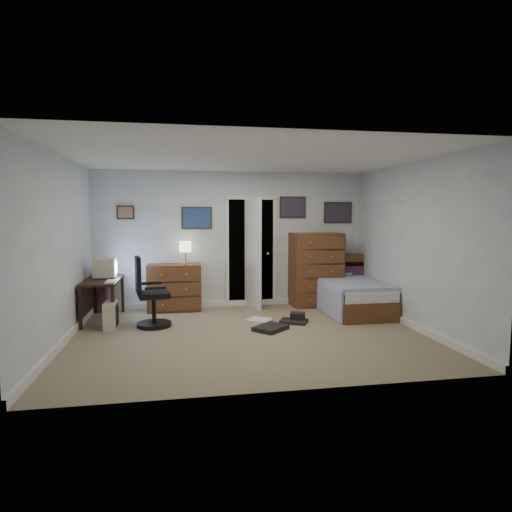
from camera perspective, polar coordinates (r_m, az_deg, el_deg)
The scene contains 15 objects.
floor at distance 6.22m, azimuth -0.92°, elevation -10.53°, with size 5.00×4.00×0.02m, color gray.
computer_desk at distance 7.37m, azimuth -20.38°, elevation -4.13°, with size 0.54×1.17×0.67m.
crt_monitor at distance 7.45m, azimuth -19.48°, elevation -1.50°, with size 0.35×0.32×0.32m.
keyboard at distance 6.96m, azimuth -18.83°, elevation -3.25°, with size 0.13×0.36×0.02m, color beige.
pc_tower at distance 6.85m, azimuth -18.78°, elevation -7.49°, with size 0.19×0.38×0.40m.
office_chair at distance 6.73m, azimuth -14.00°, elevation -5.69°, with size 0.61×0.61×1.08m.
media_stack at distance 8.00m, azimuth -19.82°, elevation -4.36°, with size 0.15×0.15×0.76m, color maroon.
low_dresser at distance 7.78m, azimuth -10.80°, elevation -4.13°, with size 0.94×0.47×0.83m, color brown.
table_lamp at distance 7.70m, azimuth -9.41°, elevation 1.14°, with size 0.21×0.21×0.41m.
doorway at distance 8.30m, azimuth -1.02°, elevation 0.65°, with size 0.96×1.12×2.05m.
tall_dresser at distance 8.11m, azimuth 8.00°, elevation -1.78°, with size 0.93×0.55×1.37m, color brown.
headboard_bookcase at distance 8.44m, azimuth 11.66°, elevation -2.79°, with size 1.06×0.28×0.95m.
bed at distance 7.79m, azimuth 12.32°, elevation -5.11°, with size 1.02×1.88×0.61m.
wall_posters at distance 8.02m, azimuth 0.87°, elevation 5.80°, with size 4.38×0.04×0.60m.
floor_clutter at distance 6.73m, azimuth 3.08°, elevation -8.86°, with size 1.03×1.00×0.15m.
Camera 1 is at (-0.93, -5.90, 1.71)m, focal length 30.00 mm.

